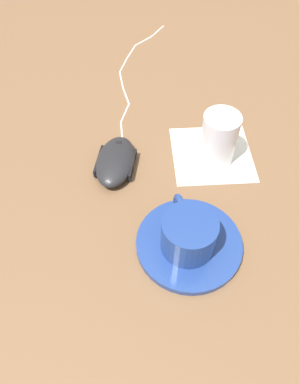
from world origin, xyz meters
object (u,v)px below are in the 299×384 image
at_px(saucer, 189,244).
at_px(coffee_cup, 188,233).
at_px(drinking_glass, 219,138).
at_px(computer_mouse, 115,161).

relative_size(saucer, coffee_cup, 1.49).
relative_size(coffee_cup, drinking_glass, 1.16).
relative_size(computer_mouse, drinking_glass, 1.36).
bearing_deg(drinking_glass, coffee_cup, -108.61).
height_order(saucer, drinking_glass, drinking_glass).
bearing_deg(coffee_cup, drinking_glass, 71.39).
bearing_deg(computer_mouse, coffee_cup, -54.21).
relative_size(saucer, computer_mouse, 1.27).
relative_size(coffee_cup, computer_mouse, 0.85).
height_order(saucer, coffee_cup, coffee_cup).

